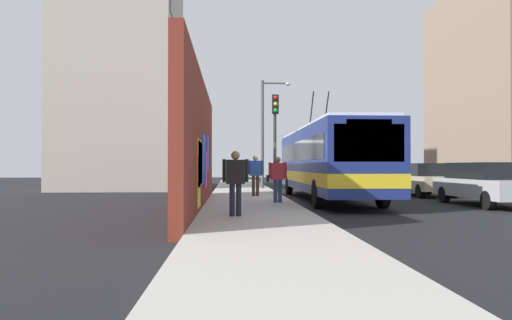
# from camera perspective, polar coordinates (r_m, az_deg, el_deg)

# --- Properties ---
(ground_plane) EXTENTS (80.00, 80.00, 0.00)m
(ground_plane) POSITION_cam_1_polar(r_m,az_deg,el_deg) (20.20, 3.49, -4.85)
(ground_plane) COLOR black
(sidewalk_slab) EXTENTS (48.00, 3.20, 0.15)m
(sidewalk_slab) POSITION_cam_1_polar(r_m,az_deg,el_deg) (20.07, -1.06, -4.66)
(sidewalk_slab) COLOR #ADA8A0
(sidewalk_slab) RESTS_ON ground_plane
(graffiti_wall) EXTENTS (13.43, 0.32, 4.29)m
(graffiti_wall) POSITION_cam_1_polar(r_m,az_deg,el_deg) (15.77, -6.87, 1.76)
(graffiti_wall) COLOR maroon
(graffiti_wall) RESTS_ON ground_plane
(building_far_left) EXTENTS (8.06, 6.90, 17.01)m
(building_far_left) POSITION_cam_1_polar(r_m,az_deg,el_deg) (31.84, -15.86, 12.10)
(building_far_left) COLOR #B2A899
(building_far_left) RESTS_ON ground_plane
(building_far_right) EXTENTS (12.21, 6.50, 14.29)m
(building_far_right) POSITION_cam_1_polar(r_m,az_deg,el_deg) (38.02, 27.78, 7.97)
(building_far_right) COLOR gray
(building_far_right) RESTS_ON ground_plane
(city_bus) EXTENTS (12.46, 2.54, 4.86)m
(city_bus) POSITION_cam_1_polar(r_m,az_deg,el_deg) (20.36, 8.55, 0.04)
(city_bus) COLOR navy
(city_bus) RESTS_ON ground_plane
(parked_car_silver) EXTENTS (4.86, 1.90, 1.58)m
(parked_car_silver) POSITION_cam_1_polar(r_m,az_deg,el_deg) (19.11, 26.09, -2.50)
(parked_car_silver) COLOR #B7B7BC
(parked_car_silver) RESTS_ON ground_plane
(parked_car_champagne) EXTENTS (4.21, 1.77, 1.58)m
(parked_car_champagne) POSITION_cam_1_polar(r_m,az_deg,el_deg) (24.07, 19.68, -2.16)
(parked_car_champagne) COLOR #C6B793
(parked_car_champagne) RESTS_ON ground_plane
(parked_car_navy) EXTENTS (4.81, 1.75, 1.58)m
(parked_car_navy) POSITION_cam_1_polar(r_m,az_deg,el_deg) (29.34, 15.42, -1.91)
(parked_car_navy) COLOR navy
(parked_car_navy) RESTS_ON ground_plane
(pedestrian_near_wall) EXTENTS (0.23, 0.68, 1.69)m
(pedestrian_near_wall) POSITION_cam_1_polar(r_m,az_deg,el_deg) (12.25, -2.51, -2.16)
(pedestrian_near_wall) COLOR #1E1E2D
(pedestrian_near_wall) RESTS_ON sidewalk_slab
(pedestrian_at_curb) EXTENTS (0.22, 0.74, 1.63)m
(pedestrian_at_curb) POSITION_cam_1_polar(r_m,az_deg,el_deg) (16.93, 2.61, -1.91)
(pedestrian_at_curb) COLOR #2D3F59
(pedestrian_at_curb) RESTS_ON sidewalk_slab
(pedestrian_midblock) EXTENTS (0.24, 0.78, 1.77)m
(pedestrian_midblock) POSITION_cam_1_polar(r_m,az_deg,el_deg) (20.43, -0.09, -1.43)
(pedestrian_midblock) COLOR #3F3326
(pedestrian_midblock) RESTS_ON sidewalk_slab
(traffic_light) EXTENTS (0.49, 0.28, 4.46)m
(traffic_light) POSITION_cam_1_polar(r_m,az_deg,el_deg) (20.80, 2.33, 3.92)
(traffic_light) COLOR #2D382D
(traffic_light) RESTS_ON sidewalk_slab
(street_lamp) EXTENTS (0.44, 1.73, 6.33)m
(street_lamp) POSITION_cam_1_polar(r_m,az_deg,el_deg) (27.69, 1.19, 4.13)
(street_lamp) COLOR #4C4C51
(street_lamp) RESTS_ON sidewalk_slab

